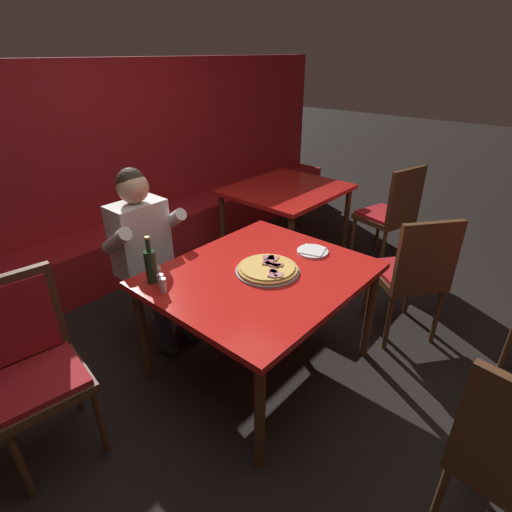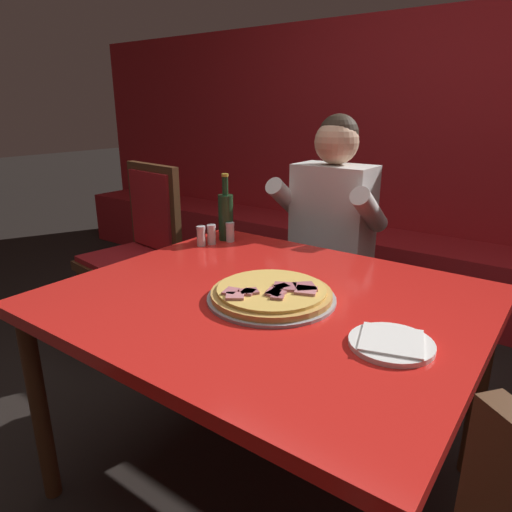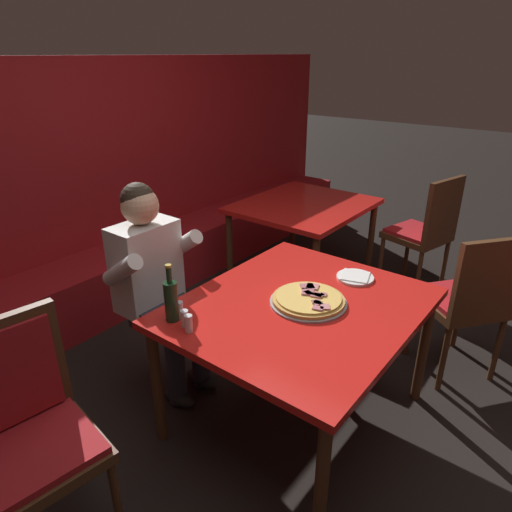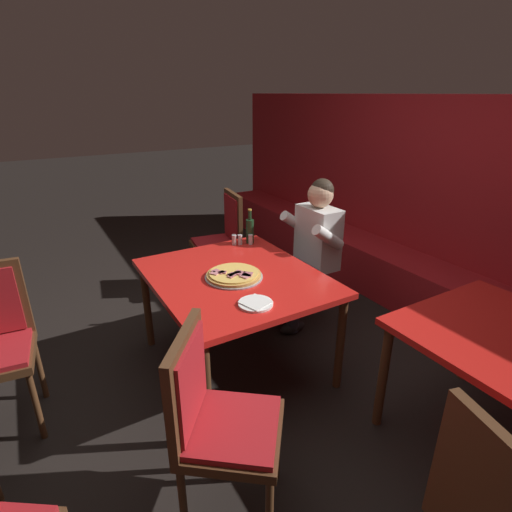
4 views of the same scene
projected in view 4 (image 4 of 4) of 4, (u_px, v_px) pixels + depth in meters
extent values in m
plane|color=black|center=(237.00, 363.00, 3.04)|extent=(24.00, 24.00, 0.00)
cube|color=#A3191E|center=(443.00, 204.00, 3.70)|extent=(6.80, 0.16, 1.90)
cube|color=#A3191E|center=(408.00, 282.00, 3.83)|extent=(6.46, 0.48, 0.46)
cylinder|color=#4C2D19|center=(147.00, 306.00, 3.14)|extent=(0.06, 0.06, 0.70)
cylinder|color=#4C2D19|center=(207.00, 395.00, 2.22)|extent=(0.06, 0.06, 0.70)
cylinder|color=#4C2D19|center=(254.00, 279.00, 3.60)|extent=(0.06, 0.06, 0.70)
cylinder|color=#4C2D19|center=(340.00, 343.00, 2.68)|extent=(0.06, 0.06, 0.70)
cube|color=red|center=(235.00, 277.00, 2.77)|extent=(1.28, 1.09, 0.04)
cylinder|color=#9E9EA3|center=(234.00, 277.00, 2.72)|extent=(0.40, 0.40, 0.01)
cylinder|color=#C69347|center=(234.00, 275.00, 2.72)|extent=(0.37, 0.37, 0.02)
cylinder|color=#E0B251|center=(234.00, 273.00, 2.71)|extent=(0.33, 0.33, 0.01)
cube|color=#B76670|center=(232.00, 275.00, 2.66)|extent=(0.05, 0.05, 0.01)
cube|color=#B76670|center=(215.00, 271.00, 2.72)|extent=(0.05, 0.06, 0.01)
cube|color=#A85B66|center=(230.00, 277.00, 2.64)|extent=(0.05, 0.04, 0.01)
cube|color=#C6757A|center=(246.00, 276.00, 2.65)|extent=(0.08, 0.08, 0.01)
cube|color=#B76670|center=(232.00, 274.00, 2.67)|extent=(0.06, 0.07, 0.01)
cube|color=#A85B66|center=(247.00, 274.00, 2.67)|extent=(0.09, 0.09, 0.01)
cube|color=#C6757A|center=(215.00, 273.00, 2.69)|extent=(0.07, 0.07, 0.01)
cube|color=#A85B66|center=(239.00, 273.00, 2.69)|extent=(0.09, 0.09, 0.01)
cube|color=#A85B66|center=(222.00, 272.00, 2.70)|extent=(0.04, 0.05, 0.01)
cube|color=#B76670|center=(238.00, 273.00, 2.70)|extent=(0.05, 0.05, 0.01)
cube|color=#A85B66|center=(222.00, 272.00, 2.70)|extent=(0.07, 0.07, 0.01)
cylinder|color=white|center=(256.00, 304.00, 2.37)|extent=(0.21, 0.21, 0.01)
cube|color=white|center=(256.00, 302.00, 2.37)|extent=(0.19, 0.19, 0.01)
cylinder|color=#19381E|center=(250.00, 231.00, 3.32)|extent=(0.07, 0.07, 0.20)
cylinder|color=#19381E|center=(250.00, 215.00, 3.26)|extent=(0.03, 0.03, 0.08)
cylinder|color=#B29933|center=(250.00, 210.00, 3.24)|extent=(0.03, 0.03, 0.01)
cylinder|color=silver|center=(240.00, 240.00, 3.30)|extent=(0.04, 0.04, 0.07)
cylinder|color=#516B33|center=(240.00, 242.00, 3.31)|extent=(0.03, 0.03, 0.04)
cylinder|color=silver|center=(240.00, 235.00, 3.29)|extent=(0.04, 0.04, 0.01)
cylinder|color=silver|center=(251.00, 240.00, 3.31)|extent=(0.04, 0.04, 0.07)
cylinder|color=silver|center=(251.00, 242.00, 3.31)|extent=(0.03, 0.03, 0.04)
cylinder|color=silver|center=(251.00, 235.00, 3.29)|extent=(0.04, 0.04, 0.01)
cylinder|color=silver|center=(234.00, 241.00, 3.30)|extent=(0.04, 0.04, 0.07)
cylinder|color=#B23323|center=(234.00, 242.00, 3.30)|extent=(0.03, 0.03, 0.04)
cylinder|color=silver|center=(234.00, 236.00, 3.28)|extent=(0.04, 0.04, 0.01)
ellipsoid|color=black|center=(280.00, 317.00, 3.58)|extent=(0.11, 0.24, 0.09)
ellipsoid|color=black|center=(293.00, 327.00, 3.42)|extent=(0.11, 0.24, 0.09)
cylinder|color=#282833|center=(280.00, 299.00, 3.51)|extent=(0.11, 0.11, 0.43)
cylinder|color=#282833|center=(293.00, 308.00, 3.35)|extent=(0.11, 0.11, 0.43)
cube|color=#282833|center=(297.00, 271.00, 3.37)|extent=(0.34, 0.40, 0.12)
cube|color=silver|center=(318.00, 237.00, 3.36)|extent=(0.38, 0.22, 0.52)
cylinder|color=silver|center=(295.00, 223.00, 3.47)|extent=(0.09, 0.30, 0.25)
cylinder|color=silver|center=(328.00, 237.00, 3.12)|extent=(0.09, 0.30, 0.25)
sphere|color=#D6A884|center=(320.00, 195.00, 3.22)|extent=(0.21, 0.21, 0.21)
sphere|color=#2D2319|center=(322.00, 190.00, 3.22)|extent=(0.19, 0.19, 0.19)
cylinder|color=#4C2D19|center=(194.00, 265.00, 4.22)|extent=(0.04, 0.04, 0.44)
cylinder|color=#4C2D19|center=(203.00, 279.00, 3.90)|extent=(0.04, 0.04, 0.44)
cylinder|color=#4C2D19|center=(228.00, 259.00, 4.35)|extent=(0.04, 0.04, 0.44)
cylinder|color=#4C2D19|center=(240.00, 273.00, 4.03)|extent=(0.04, 0.04, 0.44)
cube|color=#4C2D19|center=(215.00, 246.00, 4.03)|extent=(0.50, 0.50, 0.05)
cube|color=#A3191E|center=(215.00, 243.00, 4.02)|extent=(0.46, 0.46, 0.03)
cube|color=#4C2D19|center=(233.00, 218.00, 4.00)|extent=(0.44, 0.10, 0.51)
cube|color=#A3191E|center=(231.00, 218.00, 3.99)|extent=(0.36, 0.07, 0.43)
cube|color=#4C2D19|center=(491.00, 505.00, 1.18)|extent=(0.44, 0.15, 0.51)
cube|color=#A3191E|center=(497.00, 503.00, 1.19)|extent=(0.36, 0.11, 0.43)
cylinder|color=#4C2D19|center=(277.00, 445.00, 2.05)|extent=(0.04, 0.04, 0.46)
cylinder|color=#4C2D19|center=(183.00, 506.00, 1.75)|extent=(0.04, 0.04, 0.46)
cylinder|color=#4C2D19|center=(205.00, 437.00, 2.10)|extent=(0.04, 0.04, 0.46)
cube|color=#4C2D19|center=(233.00, 433.00, 1.81)|extent=(0.62, 0.62, 0.05)
cube|color=#A3191E|center=(232.00, 426.00, 1.79)|extent=(0.57, 0.57, 0.03)
cube|color=#4C2D19|center=(186.00, 382.00, 1.73)|extent=(0.37, 0.30, 0.48)
cube|color=#A3191E|center=(192.00, 382.00, 1.73)|extent=(0.30, 0.24, 0.40)
cylinder|color=#4C2D19|center=(37.00, 406.00, 2.30)|extent=(0.04, 0.04, 0.47)
cylinder|color=#4C2D19|center=(40.00, 368.00, 2.62)|extent=(0.04, 0.04, 0.47)
cylinder|color=#4C2D19|center=(383.00, 377.00, 2.36)|extent=(0.06, 0.06, 0.70)
cylinder|color=#4C2D19|center=(470.00, 336.00, 2.76)|extent=(0.06, 0.06, 0.70)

